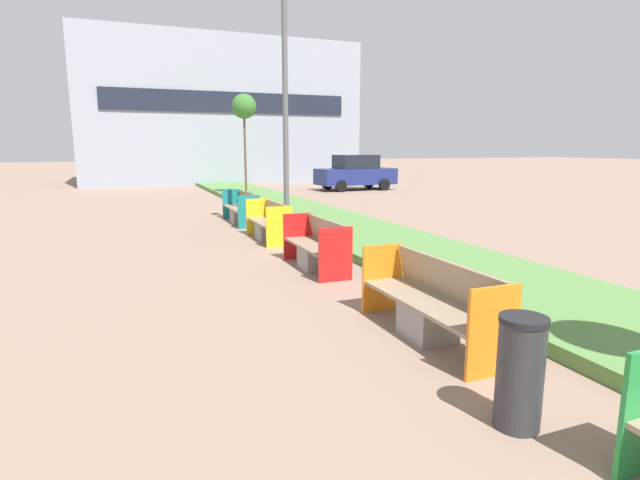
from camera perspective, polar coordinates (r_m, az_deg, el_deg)
The scene contains 10 objects.
planter_grass_strip at distance 11.01m, azimuth 9.38°, elevation -0.98°, with size 2.80×120.00×0.18m.
building_backdrop at distance 34.60m, azimuth -11.46°, elevation 13.97°, with size 17.18×7.18×8.87m.
bench_orange_frame at distance 6.17m, azimuth 12.56°, elevation -7.56°, with size 0.65×2.28×0.94m.
bench_red_frame at distance 9.37m, azimuth -0.37°, elevation -1.14°, with size 0.65×1.97×0.94m.
bench_yellow_frame at distance 12.36m, azimuth -5.82°, elevation 1.66°, with size 0.65×1.93×0.94m.
bench_teal_frame at distance 15.27m, azimuth -8.98°, elevation 3.33°, with size 0.65×2.26×0.94m.
litter_bin at distance 4.47m, azimuth 21.88°, elevation -13.86°, with size 0.39×0.39×0.95m.
street_lamp_post at distance 13.02m, azimuth -4.04°, elevation 19.42°, with size 0.24×0.44×7.78m.
sapling_tree_far at distance 22.77m, azimuth -8.69°, elevation 14.71°, with size 1.08×1.08×4.55m.
parked_car_distant at distance 26.93m, azimuth 4.09°, elevation 7.68°, with size 4.28×2.00×1.86m.
Camera 1 is at (-2.42, 2.79, 2.27)m, focal length 28.00 mm.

